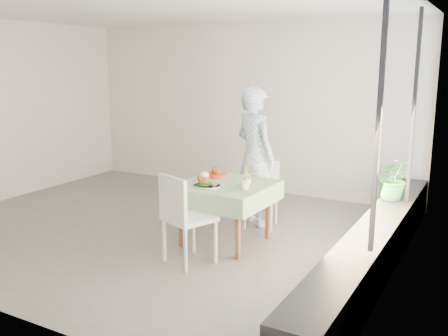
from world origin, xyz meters
The scene contains 15 objects.
floor centered at (0.00, 0.00, 0.00)m, with size 6.00×6.00×0.00m, color #595755.
ceiling centered at (0.00, 0.00, 2.80)m, with size 6.00×6.00×0.00m, color white.
wall_back centered at (0.00, 2.50, 1.40)m, with size 6.00×0.02×2.80m, color silver.
wall_right centered at (3.00, 0.00, 1.40)m, with size 0.02×5.00×2.80m, color silver.
window_pane centered at (2.97, 0.00, 1.65)m, with size 0.01×4.80×2.18m, color #D1E0F9.
window_ledge centered at (2.80, 0.00, 0.25)m, with size 0.40×4.80×0.50m, color black.
cafe_table centered at (1.04, -0.03, 0.46)m, with size 1.07×1.07×0.74m.
chair_far centered at (1.14, 0.75, 0.27)m, with size 0.49×0.49×0.87m.
chair_near centered at (0.98, -0.77, 0.31)m, with size 0.61×0.61×0.99m.
diner centered at (1.01, 0.82, 0.93)m, with size 0.68×0.44×1.86m, color #7FACCB.
main_dish centered at (0.90, -0.27, 0.80)m, with size 0.33×0.33×0.17m.
juice_cup_orange centered at (1.31, -0.02, 0.81)m, with size 0.11×0.11×0.30m.
juice_cup_lemonade centered at (1.37, -0.19, 0.81)m, with size 0.11×0.11×0.30m.
second_dish centered at (0.77, 0.21, 0.78)m, with size 0.27×0.27×0.13m.
potted_plant centered at (2.75, 1.12, 0.77)m, with size 0.48×0.42×0.54m, color #2D7326.
Camera 1 is at (3.82, -5.07, 2.15)m, focal length 40.00 mm.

